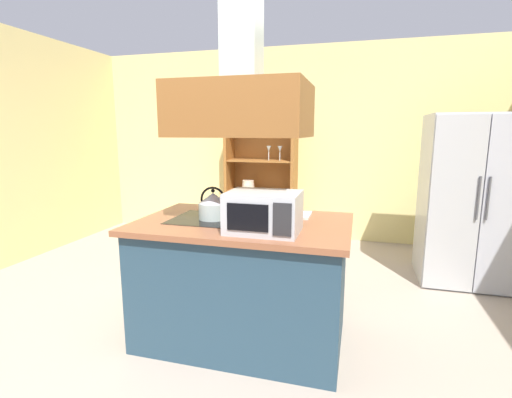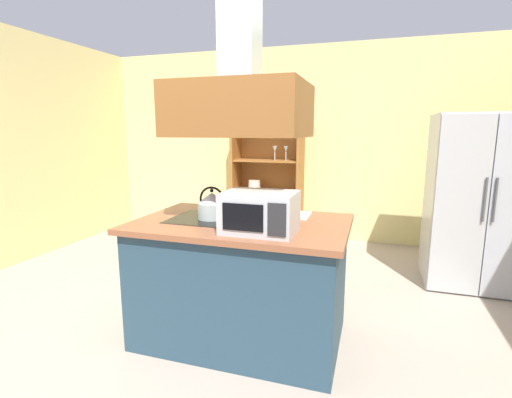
{
  "view_description": "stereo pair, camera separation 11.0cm",
  "coord_description": "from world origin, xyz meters",
  "px_view_note": "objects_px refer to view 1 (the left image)",
  "views": [
    {
      "loc": [
        0.9,
        -2.37,
        1.54
      ],
      "look_at": [
        0.11,
        0.46,
        1.0
      ],
      "focal_mm": 26.05,
      "sensor_mm": 36.0,
      "label": 1
    },
    {
      "loc": [
        1.01,
        -2.34,
        1.54
      ],
      "look_at": [
        0.11,
        0.46,
        1.0
      ],
      "focal_mm": 26.05,
      "sensor_mm": 36.0,
      "label": 2
    }
  ],
  "objects_px": {
    "dish_cabinet": "(262,185)",
    "cutting_board": "(288,214)",
    "microwave": "(264,212)",
    "kettle": "(213,206)",
    "refrigerator": "(470,200)"
  },
  "relations": [
    {
      "from": "dish_cabinet",
      "to": "microwave",
      "type": "bearing_deg",
      "value": -75.08
    },
    {
      "from": "cutting_board",
      "to": "microwave",
      "type": "height_order",
      "value": "microwave"
    },
    {
      "from": "refrigerator",
      "to": "microwave",
      "type": "distance_m",
      "value": 2.53
    },
    {
      "from": "refrigerator",
      "to": "microwave",
      "type": "bearing_deg",
      "value": -131.54
    },
    {
      "from": "refrigerator",
      "to": "microwave",
      "type": "relative_size",
      "value": 3.71
    },
    {
      "from": "refrigerator",
      "to": "kettle",
      "type": "height_order",
      "value": "refrigerator"
    },
    {
      "from": "refrigerator",
      "to": "dish_cabinet",
      "type": "bearing_deg",
      "value": 157.43
    },
    {
      "from": "refrigerator",
      "to": "microwave",
      "type": "height_order",
      "value": "refrigerator"
    },
    {
      "from": "dish_cabinet",
      "to": "cutting_board",
      "type": "relative_size",
      "value": 5.09
    },
    {
      "from": "dish_cabinet",
      "to": "microwave",
      "type": "distance_m",
      "value": 3.03
    },
    {
      "from": "cutting_board",
      "to": "microwave",
      "type": "xyz_separation_m",
      "value": [
        -0.06,
        -0.51,
        0.12
      ]
    },
    {
      "from": "kettle",
      "to": "cutting_board",
      "type": "xyz_separation_m",
      "value": [
        0.51,
        0.27,
        -0.09
      ]
    },
    {
      "from": "dish_cabinet",
      "to": "microwave",
      "type": "xyz_separation_m",
      "value": [
        0.78,
        -2.91,
        0.26
      ]
    },
    {
      "from": "microwave",
      "to": "dish_cabinet",
      "type": "bearing_deg",
      "value": 104.92
    },
    {
      "from": "kettle",
      "to": "refrigerator",
      "type": "bearing_deg",
      "value": 37.91
    }
  ]
}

